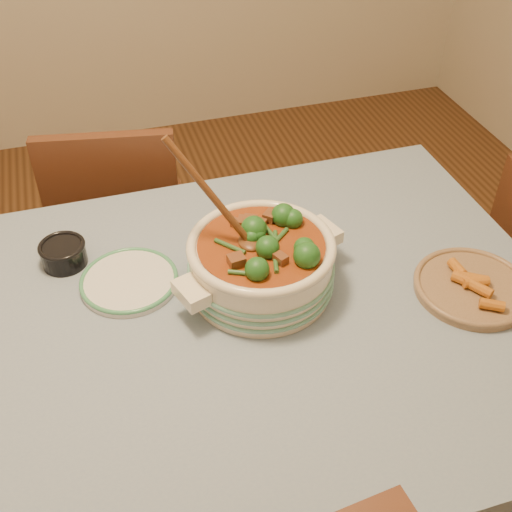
{
  "coord_description": "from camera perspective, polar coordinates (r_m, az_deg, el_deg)",
  "views": [
    {
      "loc": [
        -0.13,
        -0.94,
        1.76
      ],
      "look_at": [
        0.17,
        0.06,
        0.87
      ],
      "focal_mm": 45.0,
      "sensor_mm": 36.0,
      "label": 1
    }
  ],
  "objects": [
    {
      "name": "chair_far",
      "position": [
        2.15,
        -11.95,
        3.19
      ],
      "size": [
        0.47,
        0.47,
        0.86
      ],
      "rotation": [
        0.0,
        0.0,
        2.96
      ],
      "color": "#542A19",
      "rests_on": "floor"
    },
    {
      "name": "white_plate",
      "position": [
        1.49,
        -11.21,
        -2.17
      ],
      "size": [
        0.26,
        0.26,
        0.02
      ],
      "rotation": [
        0.0,
        0.0,
        0.18
      ],
      "color": "silver",
      "rests_on": "dining_table"
    },
    {
      "name": "fried_plate",
      "position": [
        1.52,
        18.68,
        -2.5
      ],
      "size": [
        0.29,
        0.29,
        0.04
      ],
      "rotation": [
        0.0,
        0.0,
        0.14
      ],
      "color": "#927050",
      "rests_on": "dining_table"
    },
    {
      "name": "floor",
      "position": [
        2.0,
        -4.52,
        -21.42
      ],
      "size": [
        4.5,
        4.5,
        0.0
      ],
      "primitive_type": "plane",
      "color": "#422512",
      "rests_on": "ground"
    },
    {
      "name": "condiment_bowl",
      "position": [
        1.57,
        -16.77,
        0.29
      ],
      "size": [
        0.12,
        0.12,
        0.06
      ],
      "rotation": [
        0.0,
        0.0,
        -0.14
      ],
      "color": "black",
      "rests_on": "dining_table"
    },
    {
      "name": "dining_table",
      "position": [
        1.45,
        -5.88,
        -8.9
      ],
      "size": [
        1.68,
        1.08,
        0.76
      ],
      "color": "brown",
      "rests_on": "floor"
    },
    {
      "name": "stew_casserole",
      "position": [
        1.41,
        0.43,
        -0.37
      ],
      "size": [
        0.41,
        0.4,
        0.39
      ],
      "rotation": [
        0.0,
        0.0,
        0.32
      ],
      "color": "beige",
      "rests_on": "dining_table"
    }
  ]
}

